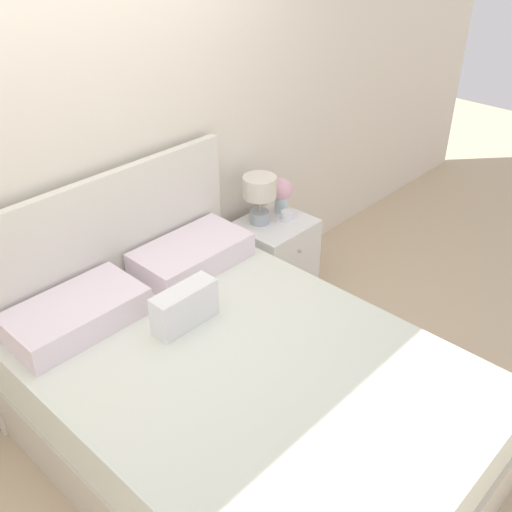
% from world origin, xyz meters
% --- Properties ---
extents(ground_plane, '(12.00, 12.00, 0.00)m').
position_xyz_m(ground_plane, '(0.00, 0.00, 0.00)').
color(ground_plane, '#CCB28E').
extents(wall_back, '(8.00, 0.06, 2.60)m').
position_xyz_m(wall_back, '(0.00, 0.07, 1.30)').
color(wall_back, silver).
rests_on(wall_back, ground_plane).
extents(bed, '(1.57, 2.09, 1.20)m').
position_xyz_m(bed, '(0.00, -0.97, 0.32)').
color(bed, beige).
rests_on(bed, ground_plane).
extents(nightstand, '(0.47, 0.43, 0.57)m').
position_xyz_m(nightstand, '(1.09, -0.23, 0.29)').
color(nightstand, white).
rests_on(nightstand, ground_plane).
extents(table_lamp, '(0.21, 0.21, 0.32)m').
position_xyz_m(table_lamp, '(1.03, -0.15, 0.79)').
color(table_lamp, '#A8B2BC').
rests_on(table_lamp, nightstand).
extents(flower_vase, '(0.14, 0.14, 0.23)m').
position_xyz_m(flower_vase, '(1.24, -0.15, 0.71)').
color(flower_vase, silver).
rests_on(flower_vase, nightstand).
extents(teacup, '(0.13, 0.13, 0.06)m').
position_xyz_m(teacup, '(1.18, -0.26, 0.60)').
color(teacup, white).
rests_on(teacup, nightstand).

